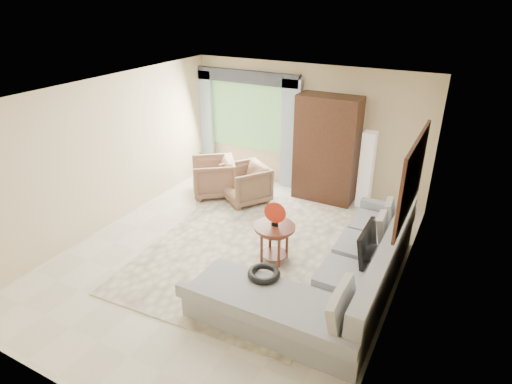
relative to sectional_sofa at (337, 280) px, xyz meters
The scene contains 17 objects.
ground 1.81m from the sectional_sofa, behind, with size 6.00×6.00×0.00m, color silver.
area_rug 1.76m from the sectional_sofa, 163.60° to the left, with size 3.00×4.00×0.02m, color beige.
sectional_sofa is the anchor object (origin of this frame).
tv_screen 0.65m from the sectional_sofa, 56.48° to the left, with size 0.06×0.74×0.48m, color black.
garden_hose 1.06m from the sectional_sofa, 139.74° to the right, with size 0.43×0.43×0.09m, color black.
coffee_table 1.20m from the sectional_sofa, 161.40° to the left, with size 0.63×0.63×0.63m.
red_disc 1.33m from the sectional_sofa, 161.40° to the left, with size 0.34×0.34×0.03m, color red.
armchair_left 3.85m from the sectional_sofa, 149.00° to the left, with size 0.83×0.85×0.78m, color brown.
armchair_right 3.27m from the sectional_sofa, 141.78° to the left, with size 0.81×0.83×0.76m, color brown.
potted_plant 5.00m from the sectional_sofa, 144.52° to the left, with size 0.48×0.41×0.53m, color #999999.
armoire 3.24m from the sectional_sofa, 113.06° to the left, with size 1.20×0.55×2.10m, color black.
floor_lamp 3.03m from the sectional_sofa, 98.33° to the left, with size 0.24×0.24×1.50m, color silver.
window 4.58m from the sectional_sofa, 134.87° to the left, with size 1.80×0.04×1.40m, color #669E59.
curtain_left 5.25m from the sectional_sofa, 143.84° to the left, with size 0.40×0.08×2.30m, color #9EB7CC.
curtain_right 3.80m from the sectional_sofa, 124.27° to the left, with size 0.40×0.08×2.30m, color #9EB7CC.
valance 4.81m from the sectional_sofa, 135.52° to the left, with size 2.40×0.12×0.26m, color #1E232D.
wall_mirror 1.70m from the sectional_sofa, 37.80° to the left, with size 0.05×1.70×1.05m.
Camera 1 is at (3.04, -4.90, 3.87)m, focal length 30.00 mm.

